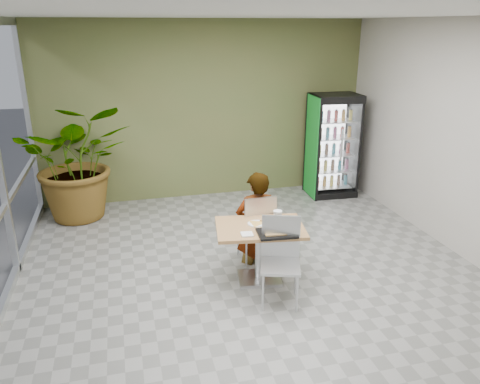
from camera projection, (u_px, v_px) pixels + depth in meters
name	position (u px, v px, depth m)	size (l,w,h in m)	color
ground	(259.00, 286.00, 5.86)	(7.00, 7.00, 0.00)	gray
room_envelope	(261.00, 164.00, 5.32)	(6.00, 7.00, 3.20)	beige
dining_table	(260.00, 242.00, 5.82)	(1.18, 0.91, 0.75)	#AF764B
chair_far	(258.00, 224.00, 6.27)	(0.46, 0.47, 0.98)	silver
chair_near	(281.00, 253.00, 5.42)	(0.57, 0.57, 1.02)	silver
seated_woman	(256.00, 228.00, 6.34)	(0.58, 0.38, 1.58)	black
pizza_plate	(257.00, 223.00, 5.81)	(0.31, 0.28, 0.03)	white
soda_cup	(278.00, 218.00, 5.76)	(0.11, 0.11, 0.19)	white
napkin_stack	(247.00, 234.00, 5.51)	(0.14, 0.14, 0.02)	white
cafeteria_tray	(277.00, 233.00, 5.53)	(0.45, 0.33, 0.03)	black
beverage_fridge	(333.00, 146.00, 8.75)	(0.91, 0.72, 1.91)	black
potted_plant	(78.00, 161.00, 7.68)	(1.76, 1.52, 1.95)	#255C25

